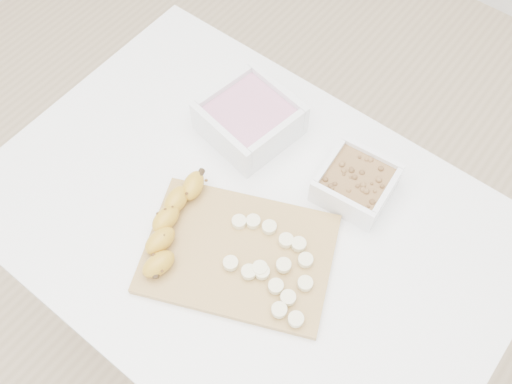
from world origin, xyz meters
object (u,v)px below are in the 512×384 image
Objects in this scene: table at (247,240)px; banana at (171,225)px; bowl_yogurt at (250,118)px; bowl_granola at (356,183)px; cutting_board at (239,253)px.

banana reaches higher than table.
banana is at bearing -129.53° from table.
table is at bearing 41.90° from banana.
bowl_yogurt is 0.25m from bowl_granola.
cutting_board is 0.13m from banana.
bowl_yogurt reaches higher than cutting_board.
banana is at bearing -127.34° from bowl_granola.
cutting_board reaches higher than table.
bowl_granola is at bearing 69.42° from cutting_board.
bowl_granola is at bearing 54.06° from table.
bowl_yogurt is 0.28m from banana.
table is at bearing -53.57° from bowl_yogurt.
bowl_yogurt is 0.29m from cutting_board.
cutting_board is at bearing -55.81° from bowl_yogurt.
banana is (-0.09, -0.11, 0.13)m from table.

